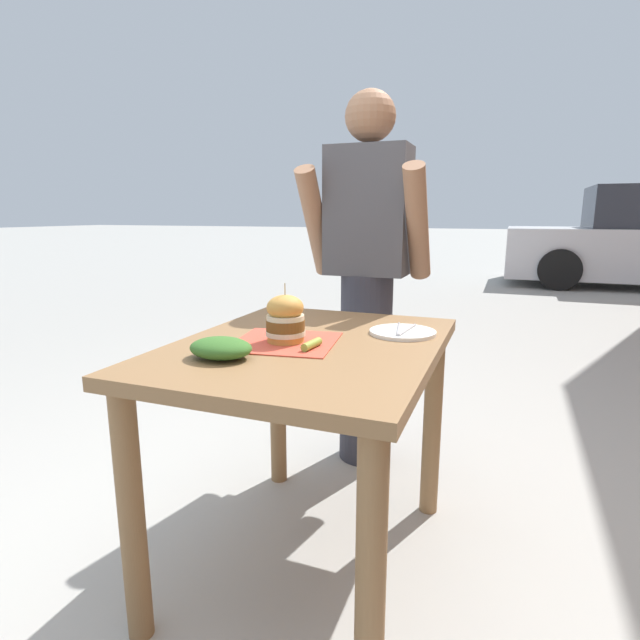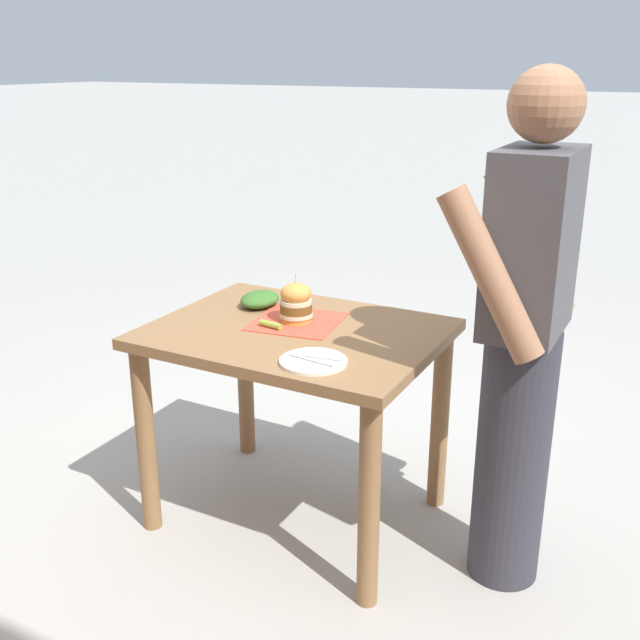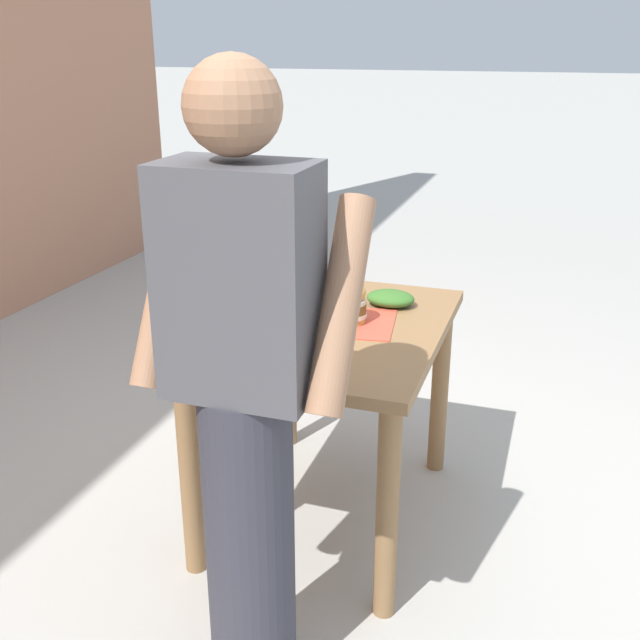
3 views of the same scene
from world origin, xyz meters
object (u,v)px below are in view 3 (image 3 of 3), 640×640
at_px(patio_table, 329,361).
at_px(side_salad, 390,298).
at_px(pickle_spear, 325,311).
at_px(side_plate_with_forks, 238,335).
at_px(sandwich, 349,302).
at_px(diner_across_table, 245,395).

relative_size(patio_table, side_salad, 5.69).
bearing_deg(side_salad, pickle_spear, 40.60).
height_order(pickle_spear, side_plate_with_forks, pickle_spear).
bearing_deg(sandwich, pickle_spear, -23.87).
bearing_deg(diner_across_table, pickle_spear, -84.75).
bearing_deg(side_plate_with_forks, side_salad, -131.63).
bearing_deg(patio_table, sandwich, -152.25).
bearing_deg(pickle_spear, sandwich, 156.13).
distance_m(side_plate_with_forks, diner_across_table, 0.66).
bearing_deg(pickle_spear, side_salad, -139.40).
relative_size(patio_table, side_plate_with_forks, 4.66).
xyz_separation_m(sandwich, pickle_spear, (0.11, -0.05, -0.06)).
height_order(side_plate_with_forks, side_salad, side_salad).
bearing_deg(sandwich, patio_table, 27.75).
bearing_deg(sandwich, side_plate_with_forks, 37.63).
height_order(pickle_spear, side_salad, side_salad).
distance_m(pickle_spear, side_salad, 0.26).
distance_m(patio_table, diner_across_table, 0.84).
distance_m(pickle_spear, side_plate_with_forks, 0.36).
relative_size(sandwich, diner_across_table, 0.11).
xyz_separation_m(patio_table, sandwich, (-0.06, -0.03, 0.22)).
height_order(side_plate_with_forks, diner_across_table, diner_across_table).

